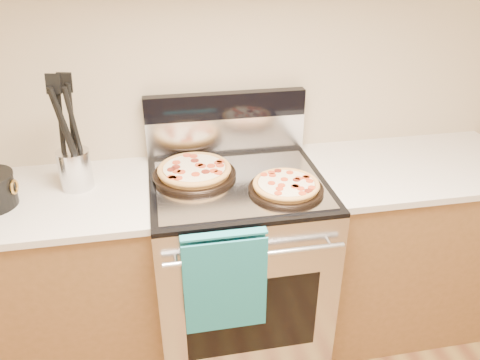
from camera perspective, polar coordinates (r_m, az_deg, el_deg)
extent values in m
plane|color=#C5B38E|center=(2.20, -2.02, 14.12)|extent=(4.00, 0.00, 4.00)
cube|color=#B7B7BC|center=(2.29, -0.26, -10.55)|extent=(0.76, 0.68, 0.90)
cube|color=black|center=(2.04, 1.53, -16.32)|extent=(0.56, 0.01, 0.40)
cube|color=black|center=(2.04, -0.28, -0.39)|extent=(0.76, 0.68, 0.02)
cube|color=silver|center=(2.27, -1.72, 5.51)|extent=(0.76, 0.06, 0.18)
cube|color=black|center=(2.22, -1.78, 9.10)|extent=(0.76, 0.06, 0.12)
cylinder|color=silver|center=(1.79, 1.94, -9.16)|extent=(0.70, 0.03, 0.03)
cube|color=gray|center=(2.00, -0.13, -0.46)|extent=(0.70, 0.55, 0.01)
cube|color=brown|center=(2.36, -22.38, -12.00)|extent=(1.00, 0.62, 0.88)
cube|color=beige|center=(2.12, -24.59, -2.44)|extent=(1.02, 0.64, 0.03)
cube|color=brown|center=(2.59, 19.28, -7.47)|extent=(1.00, 0.62, 0.88)
cube|color=beige|center=(2.37, 20.99, 1.55)|extent=(1.02, 0.64, 0.03)
cylinder|color=silver|center=(2.09, -19.43, 1.25)|extent=(0.17, 0.17, 0.17)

